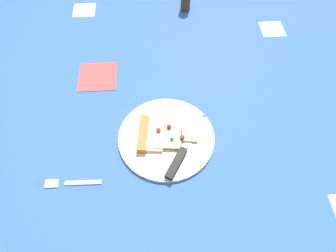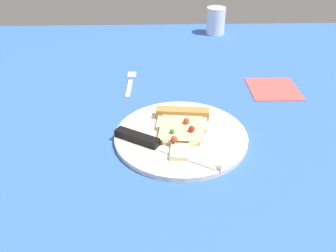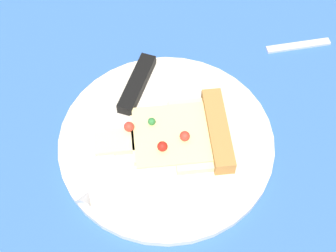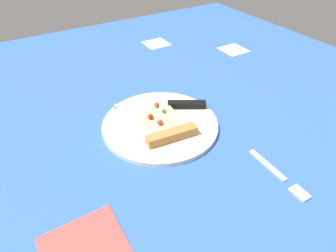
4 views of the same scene
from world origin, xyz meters
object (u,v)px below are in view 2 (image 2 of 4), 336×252
at_px(drinking_glass, 216,21).
at_px(plate, 181,137).
at_px(pizza_slice, 182,125).
at_px(fork, 130,82).
at_px(napkin, 273,89).
at_px(knife, 156,145).

bearing_deg(drinking_glass, plate, -13.95).
bearing_deg(pizza_slice, plate, 89.72).
relative_size(drinking_glass, fork, 0.62).
distance_m(pizza_slice, fork, 0.28).
height_order(pizza_slice, drinking_glass, drinking_glass).
height_order(fork, napkin, fork).
relative_size(pizza_slice, fork, 1.18).
bearing_deg(knife, napkin, 160.68).
xyz_separation_m(plate, pizza_slice, (-0.03, 0.00, 0.01)).
xyz_separation_m(drinking_glass, fork, (0.41, -0.29, -0.04)).
bearing_deg(plate, napkin, 130.21).
bearing_deg(plate, pizza_slice, 173.44).
bearing_deg(pizza_slice, drinking_glass, -97.94).
xyz_separation_m(knife, fork, (-0.31, -0.07, -0.01)).
distance_m(fork, napkin, 0.39).
height_order(knife, fork, knife).
distance_m(plate, pizza_slice, 0.03).
bearing_deg(napkin, pizza_slice, -52.85).
height_order(pizza_slice, fork, pizza_slice).
distance_m(plate, drinking_glass, 0.70).
relative_size(plate, knife, 1.31).
height_order(plate, drinking_glass, drinking_glass).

